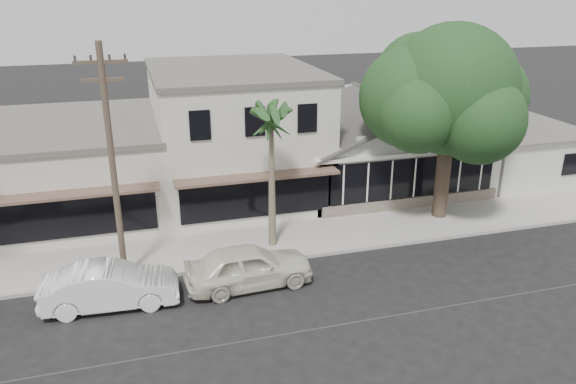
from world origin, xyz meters
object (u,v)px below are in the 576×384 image
object	(u,v)px
utility_pole	(112,162)
shade_tree	(447,93)
car_1	(110,286)
car_0	(249,266)

from	to	relation	value
utility_pole	shade_tree	xyz separation A→B (m)	(14.71, 2.25, 1.30)
utility_pole	car_1	distance (m)	4.42
car_0	car_1	world-z (taller)	car_0
car_1	utility_pole	bearing A→B (deg)	-11.93
utility_pole	shade_tree	distance (m)	14.94
utility_pole	shade_tree	bearing A→B (deg)	8.70
car_0	car_1	xyz separation A→B (m)	(-5.00, -0.02, -0.04)
car_0	car_1	distance (m)	5.00
car_0	car_1	bearing A→B (deg)	86.97
car_1	shade_tree	distance (m)	16.60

